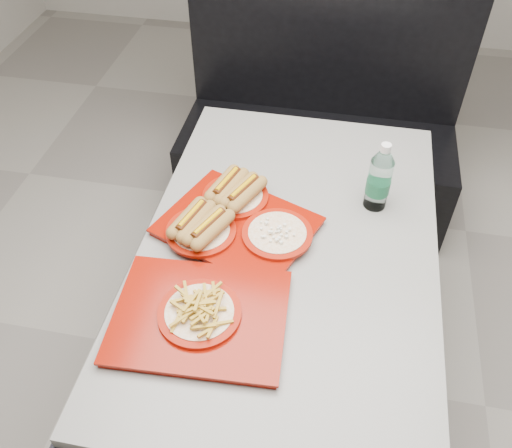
% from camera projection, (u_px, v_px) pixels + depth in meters
% --- Properties ---
extents(ground, '(6.00, 6.00, 0.00)m').
position_uv_depth(ground, '(281.00, 371.00, 2.19)').
color(ground, gray).
rests_on(ground, ground).
extents(diner_table, '(0.92, 1.42, 0.75)m').
position_uv_depth(diner_table, '(287.00, 280.00, 1.78)').
color(diner_table, black).
rests_on(diner_table, ground).
extents(booth_bench, '(1.30, 0.57, 1.35)m').
position_uv_depth(booth_bench, '(318.00, 133.00, 2.67)').
color(booth_bench, black).
rests_on(booth_bench, ground).
extents(tray_near, '(0.54, 0.49, 0.10)m').
position_uv_depth(tray_near, '(233.00, 218.00, 1.70)').
color(tray_near, '#850F03').
rests_on(tray_near, diner_table).
extents(tray_far, '(0.48, 0.39, 0.09)m').
position_uv_depth(tray_far, '(200.00, 314.00, 1.45)').
color(tray_far, '#850F03').
rests_on(tray_far, diner_table).
extents(water_bottle, '(0.08, 0.08, 0.25)m').
position_uv_depth(water_bottle, '(379.00, 180.00, 1.72)').
color(water_bottle, silver).
rests_on(water_bottle, diner_table).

